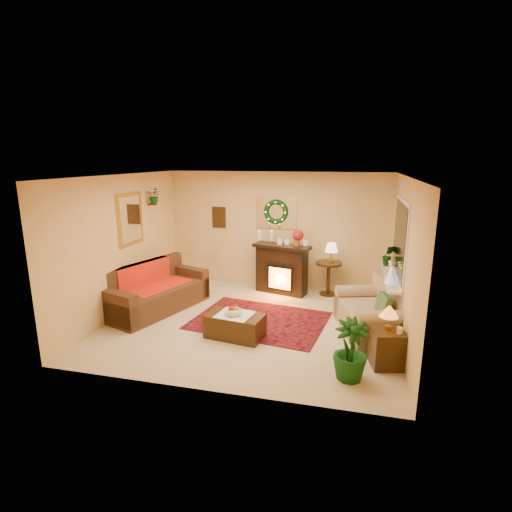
% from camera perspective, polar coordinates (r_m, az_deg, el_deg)
% --- Properties ---
extents(floor, '(5.00, 5.00, 0.00)m').
position_cam_1_polar(floor, '(7.32, -0.67, -9.42)').
color(floor, beige).
rests_on(floor, ground).
extents(ceiling, '(5.00, 5.00, 0.00)m').
position_cam_1_polar(ceiling, '(6.73, -0.73, 11.37)').
color(ceiling, white).
rests_on(ceiling, ground).
extents(wall_back, '(5.00, 5.00, 0.00)m').
position_cam_1_polar(wall_back, '(9.06, 2.89, 3.72)').
color(wall_back, '#EFD88C').
rests_on(wall_back, ground).
extents(wall_front, '(5.00, 5.00, 0.00)m').
position_cam_1_polar(wall_front, '(4.85, -7.41, -5.43)').
color(wall_front, '#EFD88C').
rests_on(wall_front, ground).
extents(wall_left, '(4.50, 4.50, 0.00)m').
position_cam_1_polar(wall_left, '(7.90, -18.54, 1.51)').
color(wall_left, '#EFD88C').
rests_on(wall_left, ground).
extents(wall_right, '(4.50, 4.50, 0.00)m').
position_cam_1_polar(wall_right, '(6.75, 20.32, -0.67)').
color(wall_right, '#EFD88C').
rests_on(wall_right, ground).
extents(area_rug, '(2.55, 2.06, 0.01)m').
position_cam_1_polar(area_rug, '(7.38, 0.51, -9.16)').
color(area_rug, maroon).
rests_on(area_rug, floor).
extents(sofa, '(1.54, 2.28, 0.90)m').
position_cam_1_polar(sofa, '(7.98, -14.04, -4.55)').
color(sofa, '#472921').
rests_on(sofa, floor).
extents(red_throw, '(0.80, 1.30, 0.02)m').
position_cam_1_polar(red_throw, '(8.10, -14.08, -4.08)').
color(red_throw, '#B61C2E').
rests_on(red_throw, sofa).
extents(fireplace, '(1.15, 0.62, 1.01)m').
position_cam_1_polar(fireplace, '(8.71, 3.68, -1.78)').
color(fireplace, black).
rests_on(fireplace, floor).
extents(poinsettia, '(0.24, 0.24, 0.24)m').
position_cam_1_polar(poinsettia, '(8.50, 6.03, 2.99)').
color(poinsettia, '#A41E1C').
rests_on(poinsettia, fireplace).
extents(mantel_candle_a, '(0.06, 0.06, 0.19)m').
position_cam_1_polar(mantel_candle_a, '(8.58, 0.50, 2.89)').
color(mantel_candle_a, silver).
rests_on(mantel_candle_a, fireplace).
extents(mantel_candle_b, '(0.06, 0.06, 0.19)m').
position_cam_1_polar(mantel_candle_b, '(8.60, 2.26, 2.91)').
color(mantel_candle_b, silver).
rests_on(mantel_candle_b, fireplace).
extents(mantel_mirror, '(0.92, 0.02, 0.72)m').
position_cam_1_polar(mantel_mirror, '(8.98, 2.89, 6.21)').
color(mantel_mirror, white).
rests_on(mantel_mirror, wall_back).
extents(wreath, '(0.55, 0.11, 0.55)m').
position_cam_1_polar(wreath, '(8.94, 2.84, 6.30)').
color(wreath, '#194719').
rests_on(wreath, wall_back).
extents(wall_art, '(0.32, 0.03, 0.48)m').
position_cam_1_polar(wall_art, '(9.35, -5.31, 5.54)').
color(wall_art, '#381E11').
rests_on(wall_art, wall_back).
extents(gold_mirror, '(0.03, 0.84, 1.00)m').
position_cam_1_polar(gold_mirror, '(8.06, -17.53, 5.07)').
color(gold_mirror, gold).
rests_on(gold_mirror, wall_left).
extents(hanging_plant, '(0.33, 0.28, 0.36)m').
position_cam_1_polar(hanging_plant, '(8.61, -14.26, 7.29)').
color(hanging_plant, '#194719').
rests_on(hanging_plant, wall_left).
extents(loveseat, '(1.27, 1.69, 0.87)m').
position_cam_1_polar(loveseat, '(7.02, 16.08, -7.33)').
color(loveseat, gray).
rests_on(loveseat, floor).
extents(window_frame, '(0.03, 1.86, 1.36)m').
position_cam_1_polar(window_frame, '(7.23, 19.92, 2.32)').
color(window_frame, white).
rests_on(window_frame, wall_right).
extents(window_glass, '(0.02, 1.70, 1.22)m').
position_cam_1_polar(window_glass, '(7.23, 19.81, 2.33)').
color(window_glass, black).
rests_on(window_glass, wall_right).
extents(window_sill, '(0.22, 1.86, 0.04)m').
position_cam_1_polar(window_sill, '(7.37, 18.68, -2.81)').
color(window_sill, white).
rests_on(window_sill, wall_right).
extents(mini_tree, '(0.20, 0.20, 0.30)m').
position_cam_1_polar(mini_tree, '(6.88, 18.77, -2.52)').
color(mini_tree, silver).
rests_on(mini_tree, window_sill).
extents(sill_plant, '(0.28, 0.23, 0.52)m').
position_cam_1_polar(sill_plant, '(7.97, 18.35, 0.04)').
color(sill_plant, '#23542C').
rests_on(sill_plant, window_sill).
extents(side_table_round, '(0.61, 0.61, 0.73)m').
position_cam_1_polar(side_table_round, '(8.75, 10.28, -3.43)').
color(side_table_round, '#342214').
rests_on(side_table_round, floor).
extents(lamp_cream, '(0.28, 0.28, 0.43)m').
position_cam_1_polar(lamp_cream, '(8.59, 10.69, 0.07)').
color(lamp_cream, '#F2DF8B').
rests_on(lamp_cream, side_table_round).
extents(end_table_square, '(0.52, 0.52, 0.54)m').
position_cam_1_polar(end_table_square, '(6.09, 18.23, -12.38)').
color(end_table_square, black).
rests_on(end_table_square, floor).
extents(lamp_tiffany, '(0.27, 0.27, 0.39)m').
position_cam_1_polar(lamp_tiffany, '(5.94, 18.43, -8.09)').
color(lamp_tiffany, '#FF8E3B').
rests_on(lamp_tiffany, end_table_square).
extents(coffee_table, '(0.99, 0.64, 0.39)m').
position_cam_1_polar(coffee_table, '(6.68, -3.03, -9.82)').
color(coffee_table, '#442F1C').
rests_on(coffee_table, floor).
extents(fruit_bowl, '(0.27, 0.27, 0.06)m').
position_cam_1_polar(fruit_bowl, '(6.58, -3.23, -7.95)').
color(fruit_bowl, beige).
rests_on(fruit_bowl, coffee_table).
extents(floor_palm, '(1.81, 1.81, 2.50)m').
position_cam_1_polar(floor_palm, '(5.55, 13.39, -12.67)').
color(floor_palm, '#315A29').
rests_on(floor_palm, floor).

